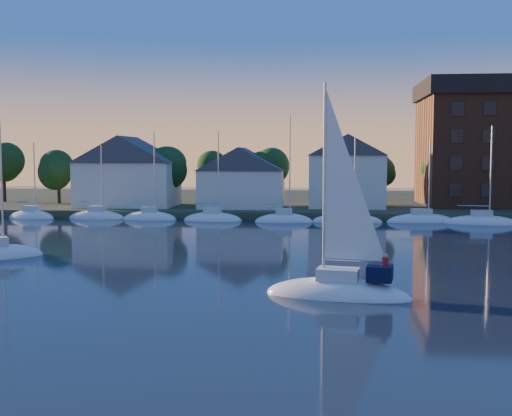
# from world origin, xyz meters

# --- Properties ---
(ground) EXTENTS (260.00, 260.00, 0.00)m
(ground) POSITION_xyz_m (0.00, 0.00, 0.00)
(ground) COLOR black
(ground) RESTS_ON ground
(shoreline_land) EXTENTS (160.00, 50.00, 2.00)m
(shoreline_land) POSITION_xyz_m (0.00, 75.00, 0.00)
(shoreline_land) COLOR #303921
(shoreline_land) RESTS_ON ground
(wooden_dock) EXTENTS (120.00, 3.00, 1.00)m
(wooden_dock) POSITION_xyz_m (0.00, 52.00, 0.00)
(wooden_dock) COLOR brown
(wooden_dock) RESTS_ON ground
(clubhouse_west) EXTENTS (13.65, 9.45, 9.64)m
(clubhouse_west) POSITION_xyz_m (-22.00, 58.00, 5.93)
(clubhouse_west) COLOR white
(clubhouse_west) RESTS_ON shoreline_land
(clubhouse_centre) EXTENTS (11.55, 8.40, 8.08)m
(clubhouse_centre) POSITION_xyz_m (-6.00, 57.00, 5.13)
(clubhouse_centre) COLOR white
(clubhouse_centre) RESTS_ON shoreline_land
(clubhouse_east) EXTENTS (10.50, 8.40, 9.80)m
(clubhouse_east) POSITION_xyz_m (8.00, 59.00, 6.00)
(clubhouse_east) COLOR white
(clubhouse_east) RESTS_ON shoreline_land
(tree_line) EXTENTS (93.40, 5.40, 8.90)m
(tree_line) POSITION_xyz_m (2.00, 63.00, 7.18)
(tree_line) COLOR #332517
(tree_line) RESTS_ON shoreline_land
(moored_fleet) EXTENTS (71.50, 2.40, 12.05)m
(moored_fleet) POSITION_xyz_m (-8.00, 49.00, 0.10)
(moored_fleet) COLOR white
(moored_fleet) RESTS_ON ground
(hero_sailboat) EXTENTS (8.76, 4.13, 13.28)m
(hero_sailboat) POSITION_xyz_m (5.82, 8.03, 0.56)
(hero_sailboat) COLOR white
(hero_sailboat) RESTS_ON ground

